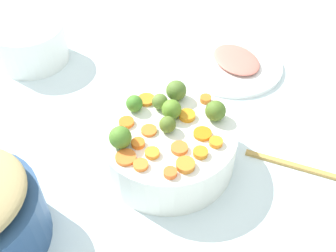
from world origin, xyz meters
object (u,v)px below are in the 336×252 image
object	(u,v)px
casserole_dish	(31,44)
serving_bowl_carrots	(168,146)
wooden_spoon	(329,175)
ham_plate	(231,64)

from	to	relation	value
casserole_dish	serving_bowl_carrots	bearing A→B (deg)	-4.39
wooden_spoon	ham_plate	distance (m)	0.41
serving_bowl_carrots	wooden_spoon	xyz separation A→B (m)	(0.28, 0.18, -0.04)
wooden_spoon	ham_plate	bearing A→B (deg)	153.07
wooden_spoon	serving_bowl_carrots	bearing A→B (deg)	-146.97
serving_bowl_carrots	casserole_dish	distance (m)	0.53
wooden_spoon	casserole_dish	size ratio (longest dim) A/B	1.29
wooden_spoon	ham_plate	world-z (taller)	same
casserole_dish	ham_plate	size ratio (longest dim) A/B	0.69
wooden_spoon	casserole_dish	world-z (taller)	casserole_dish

